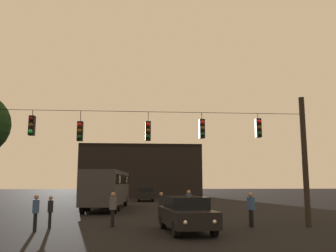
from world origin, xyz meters
TOP-DOWN VIEW (x-y plane):
  - ground_plane at (0.00, 24.50)m, footprint 168.00×168.00m
  - overhead_signal_span at (0.02, 13.20)m, footprint 16.48×0.44m
  - city_bus at (-2.75, 25.45)m, footprint 3.08×11.12m
  - car_near_right at (1.86, 11.78)m, footprint 2.27×4.48m
  - car_far_left at (0.54, 37.26)m, footprint 1.83×4.35m
  - pedestrian_crossing_left at (2.69, 16.86)m, footprint 0.34×0.42m
  - pedestrian_crossing_center at (-4.40, 13.53)m, footprint 0.33×0.41m
  - pedestrian_crossing_right at (-1.48, 13.86)m, footprint 0.32×0.41m
  - pedestrian_near_bus at (-4.78, 12.45)m, footprint 0.28×0.39m
  - pedestrian_trailing at (1.03, 16.22)m, footprint 0.29×0.39m
  - pedestrian_far_side at (5.23, 13.19)m, footprint 0.32×0.41m
  - corner_building at (0.01, 49.74)m, footprint 17.24×8.27m

SIDE VIEW (x-z plane):
  - ground_plane at x=0.00m, z-range 0.00..0.00m
  - car_near_right at x=1.86m, z-range 0.04..1.56m
  - car_far_left at x=0.54m, z-range 0.04..1.56m
  - pedestrian_crossing_center at x=-4.40m, z-range 0.09..1.59m
  - pedestrian_trailing at x=1.03m, z-range 0.10..1.68m
  - pedestrian_near_bus at x=-4.78m, z-range 0.10..1.69m
  - pedestrian_far_side at x=5.23m, z-range 0.11..1.76m
  - pedestrian_crossing_right at x=-1.48m, z-range 0.11..1.77m
  - pedestrian_crossing_left at x=2.69m, z-range 0.11..1.80m
  - city_bus at x=-2.75m, z-range 0.37..3.37m
  - corner_building at x=0.01m, z-range 0.00..7.49m
  - overhead_signal_span at x=0.02m, z-range 0.52..7.00m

